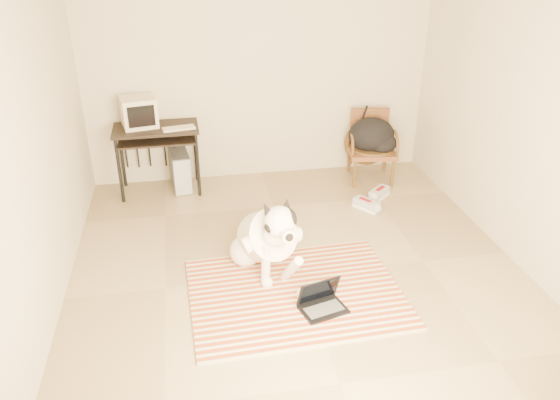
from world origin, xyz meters
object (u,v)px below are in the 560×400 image
object	(u,v)px
pc_tower	(180,170)
backpack	(373,136)
laptop	(321,302)
rattan_chair	(371,146)
crt_monitor	(139,112)
computer_desk	(156,137)
dog	(267,239)

from	to	relation	value
pc_tower	backpack	bearing A→B (deg)	-4.78
laptop	rattan_chair	size ratio (longest dim) A/B	0.50
laptop	crt_monitor	size ratio (longest dim) A/B	0.96
computer_desk	pc_tower	bearing A→B (deg)	13.16
laptop	computer_desk	world-z (taller)	computer_desk
crt_monitor	backpack	bearing A→B (deg)	-4.69
laptop	pc_tower	distance (m)	2.74
crt_monitor	backpack	size ratio (longest dim) A/B	0.77
dog	laptop	world-z (taller)	dog
laptop	computer_desk	distance (m)	2.84
crt_monitor	computer_desk	bearing A→B (deg)	-26.15
rattan_chair	laptop	bearing A→B (deg)	-116.69
computer_desk	backpack	size ratio (longest dim) A/B	1.69
laptop	crt_monitor	xyz separation A→B (m)	(-1.45, 2.55, 0.86)
computer_desk	crt_monitor	xyz separation A→B (m)	(-0.16, 0.08, 0.27)
rattan_chair	crt_monitor	bearing A→B (deg)	176.85
computer_desk	backpack	bearing A→B (deg)	-3.14
pc_tower	backpack	distance (m)	2.30
pc_tower	laptop	bearing A→B (deg)	-67.25
dog	pc_tower	world-z (taller)	dog
computer_desk	laptop	bearing A→B (deg)	-62.55
dog	backpack	bearing A→B (deg)	47.96
laptop	pc_tower	size ratio (longest dim) A/B	0.83
crt_monitor	dog	bearing A→B (deg)	-60.14
laptop	pc_tower	xyz separation A→B (m)	(-1.06, 2.52, 0.14)
pc_tower	rattan_chair	bearing A→B (deg)	-2.98
pc_tower	backpack	xyz separation A→B (m)	(2.26, -0.19, 0.34)
laptop	backpack	bearing A→B (deg)	62.69
laptop	rattan_chair	distance (m)	2.71
dog	laptop	bearing A→B (deg)	-61.31
dog	computer_desk	size ratio (longest dim) A/B	1.18
laptop	backpack	distance (m)	2.67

